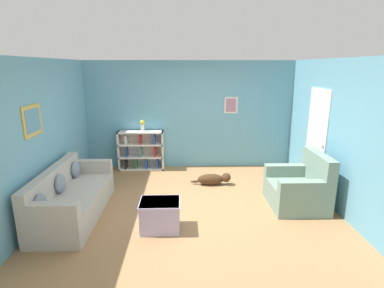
% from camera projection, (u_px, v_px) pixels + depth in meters
% --- Properties ---
extents(ground_plane, '(14.00, 14.00, 0.00)m').
position_uv_depth(ground_plane, '(193.00, 205.00, 5.48)').
color(ground_plane, '#997047').
extents(wall_back, '(5.60, 0.13, 2.60)m').
position_uv_depth(wall_back, '(190.00, 115.00, 7.33)').
color(wall_back, '#609EB7').
rests_on(wall_back, ground_plane).
extents(wall_left, '(0.13, 5.00, 2.60)m').
position_uv_depth(wall_left, '(43.00, 137.00, 5.07)').
color(wall_left, '#609EB7').
rests_on(wall_left, ground_plane).
extents(wall_right, '(0.16, 5.00, 2.60)m').
position_uv_depth(wall_right, '(338.00, 135.00, 5.24)').
color(wall_right, '#609EB7').
rests_on(wall_right, ground_plane).
extents(couch, '(0.82, 2.07, 0.83)m').
position_uv_depth(couch, '(71.00, 199.00, 5.02)').
color(couch, '#ADA89E').
rests_on(couch, ground_plane).
extents(bookshelf, '(1.09, 0.31, 0.95)m').
position_uv_depth(bookshelf, '(141.00, 151.00, 7.31)').
color(bookshelf, silver).
rests_on(bookshelf, ground_plane).
extents(recliner_chair, '(0.92, 1.02, 0.98)m').
position_uv_depth(recliner_chair, '(300.00, 188.00, 5.38)').
color(recliner_chair, gray).
rests_on(recliner_chair, ground_plane).
extents(coffee_table, '(0.62, 0.48, 0.47)m').
position_uv_depth(coffee_table, '(160.00, 214.00, 4.61)').
color(coffee_table, '#ADA3CC').
rests_on(coffee_table, ground_plane).
extents(dog, '(0.86, 0.22, 0.26)m').
position_uv_depth(dog, '(214.00, 179.00, 6.38)').
color(dog, '#472D19').
rests_on(dog, ground_plane).
extents(vase, '(0.11, 0.11, 0.27)m').
position_uv_depth(vase, '(142.00, 125.00, 7.13)').
color(vase, silver).
rests_on(vase, bookshelf).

